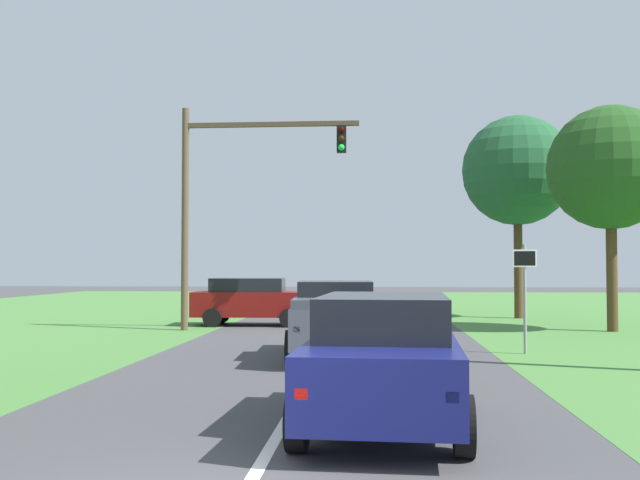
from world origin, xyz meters
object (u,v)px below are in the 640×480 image
pickup_truck_lead (335,318)px  oak_tree_right (610,168)px  traffic_light (228,186)px  crossing_suv_far (252,300)px  keep_moving_sign (525,284)px  red_suv_near (384,357)px  extra_tree_1 (517,171)px

pickup_truck_lead → oak_tree_right: oak_tree_right is taller
traffic_light → crossing_suv_far: bearing=78.5°
keep_moving_sign → oak_tree_right: 8.67m
traffic_light → crossing_suv_far: (0.46, 2.27, -4.03)m
keep_moving_sign → oak_tree_right: size_ratio=0.36×
pickup_truck_lead → keep_moving_sign: bearing=15.0°
traffic_light → oak_tree_right: traffic_light is taller
pickup_truck_lead → oak_tree_right: 12.70m
pickup_truck_lead → crossing_suv_far: pickup_truck_lead is taller
keep_moving_sign → pickup_truck_lead: bearing=-165.0°
red_suv_near → pickup_truck_lead: 7.31m
pickup_truck_lead → crossing_suv_far: (-3.62, 9.44, -0.04)m
traffic_light → oak_tree_right: size_ratio=1.00×
red_suv_near → traffic_light: size_ratio=0.60×
pickup_truck_lead → oak_tree_right: size_ratio=0.64×
red_suv_near → traffic_light: (-5.14, 14.41, 4.01)m
red_suv_near → extra_tree_1: 22.55m
pickup_truck_lead → keep_moving_sign: 4.92m
crossing_suv_far → extra_tree_1: bearing=22.7°
red_suv_near → oak_tree_right: oak_tree_right is taller
keep_moving_sign → crossing_suv_far: (-8.31, 8.19, -0.82)m
traffic_light → keep_moving_sign: 11.06m
crossing_suv_far → oak_tree_right: bearing=-7.4°
keep_moving_sign → extra_tree_1: 13.59m
red_suv_near → crossing_suv_far: size_ratio=1.02×
oak_tree_right → extra_tree_1: bearing=107.6°
pickup_truck_lead → traffic_light: bearing=119.6°
keep_moving_sign → crossing_suv_far: keep_moving_sign is taller
pickup_truck_lead → extra_tree_1: 16.41m
red_suv_near → oak_tree_right: size_ratio=0.60×
crossing_suv_far → extra_tree_1: extra_tree_1 is taller
keep_moving_sign → extra_tree_1: (2.30, 12.62, 4.50)m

